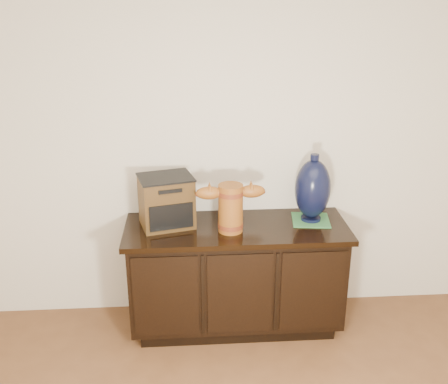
{
  "coord_description": "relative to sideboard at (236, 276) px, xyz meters",
  "views": [
    {
      "loc": [
        -0.3,
        -0.87,
        2.19
      ],
      "look_at": [
        -0.09,
        2.18,
        1.02
      ],
      "focal_mm": 42.0,
      "sensor_mm": 36.0,
      "label": 1
    }
  ],
  "objects": [
    {
      "name": "spray_can",
      "position": [
        -0.08,
        0.12,
        0.46
      ],
      "size": [
        0.06,
        0.06,
        0.18
      ],
      "color": "#621F10",
      "rests_on": "sideboard"
    },
    {
      "name": "terracotta_vessel",
      "position": [
        -0.05,
        -0.06,
        0.54
      ],
      "size": [
        0.44,
        0.17,
        0.31
      ],
      "rotation": [
        0.0,
        0.0,
        0.04
      ],
      "color": "#97551B",
      "rests_on": "sideboard"
    },
    {
      "name": "green_mat",
      "position": [
        0.5,
        0.06,
        0.37
      ],
      "size": [
        0.27,
        0.27,
        0.01
      ],
      "primitive_type": "cube",
      "rotation": [
        0.0,
        0.0,
        -0.13
      ],
      "color": "#33713C",
      "rests_on": "sideboard"
    },
    {
      "name": "lamp_base",
      "position": [
        0.5,
        0.06,
        0.59
      ],
      "size": [
        0.26,
        0.26,
        0.46
      ],
      "rotation": [
        0.0,
        0.0,
        -0.13
      ],
      "color": "black",
      "rests_on": "green_mat"
    },
    {
      "name": "sideboard",
      "position": [
        0.0,
        0.0,
        0.0
      ],
      "size": [
        1.46,
        0.56,
        0.75
      ],
      "color": "black",
      "rests_on": "ground"
    },
    {
      "name": "tv_radio",
      "position": [
        -0.45,
        0.05,
        0.54
      ],
      "size": [
        0.39,
        0.35,
        0.34
      ],
      "rotation": [
        0.0,
        0.0,
        0.25
      ],
      "color": "#412A10",
      "rests_on": "sideboard"
    }
  ]
}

